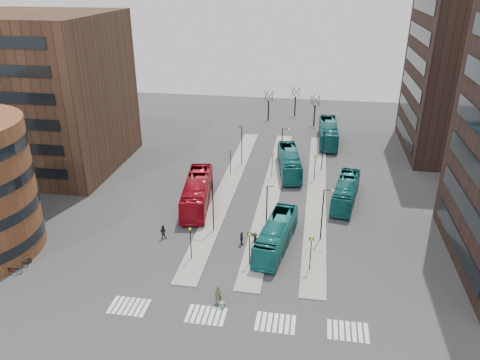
% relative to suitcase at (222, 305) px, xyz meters
% --- Properties ---
extents(ground, '(160.00, 160.00, 0.00)m').
position_rel_suitcase_xyz_m(ground, '(-0.21, -5.19, -0.29)').
color(ground, '#313134').
rests_on(ground, ground).
extents(island_left, '(2.50, 45.00, 0.15)m').
position_rel_suitcase_xyz_m(island_left, '(-4.21, 24.81, -0.21)').
color(island_left, gray).
rests_on(island_left, ground).
extents(island_mid, '(2.50, 45.00, 0.15)m').
position_rel_suitcase_xyz_m(island_mid, '(1.79, 24.81, -0.21)').
color(island_mid, gray).
rests_on(island_mid, ground).
extents(island_right, '(2.50, 45.00, 0.15)m').
position_rel_suitcase_xyz_m(island_right, '(7.79, 24.81, -0.21)').
color(island_right, gray).
rests_on(island_right, ground).
extents(suitcase, '(0.54, 0.48, 0.57)m').
position_rel_suitcase_xyz_m(suitcase, '(0.00, 0.00, 0.00)').
color(suitcase, navy).
rests_on(suitcase, ground).
extents(red_bus, '(4.63, 12.81, 3.49)m').
position_rel_suitcase_xyz_m(red_bus, '(-7.05, 19.01, 1.46)').
color(red_bus, maroon).
rests_on(red_bus, ground).
extents(teal_bus_a, '(4.14, 11.02, 3.00)m').
position_rel_suitcase_xyz_m(teal_bus_a, '(3.69, 10.63, 1.21)').
color(teal_bus_a, '#167070').
rests_on(teal_bus_a, ground).
extents(teal_bus_b, '(4.46, 11.82, 3.22)m').
position_rel_suitcase_xyz_m(teal_bus_b, '(3.66, 31.25, 1.32)').
color(teal_bus_b, '#146264').
rests_on(teal_bus_b, ground).
extents(teal_bus_c, '(4.17, 10.84, 2.95)m').
position_rel_suitcase_xyz_m(teal_bus_c, '(11.43, 22.76, 1.19)').
color(teal_bus_c, '#135F60').
rests_on(teal_bus_c, ground).
extents(teal_bus_d, '(3.20, 12.65, 3.51)m').
position_rel_suitcase_xyz_m(teal_bus_d, '(9.33, 45.46, 1.47)').
color(teal_bus_d, '#146266').
rests_on(teal_bus_d, ground).
extents(traveller, '(0.74, 0.57, 1.80)m').
position_rel_suitcase_xyz_m(traveller, '(-0.47, 0.53, 0.61)').
color(traveller, '#505331').
rests_on(traveller, ground).
extents(commuter_a, '(0.80, 0.64, 1.59)m').
position_rel_suitcase_xyz_m(commuter_a, '(-8.81, 10.46, 0.51)').
color(commuter_a, black).
rests_on(commuter_a, ground).
extents(commuter_b, '(0.73, 1.00, 1.58)m').
position_rel_suitcase_xyz_m(commuter_b, '(0.01, 10.45, 0.51)').
color(commuter_b, black).
rests_on(commuter_b, ground).
extents(commuter_c, '(1.00, 1.26, 1.71)m').
position_rel_suitcase_xyz_m(commuter_c, '(1.43, 10.24, 0.57)').
color(commuter_c, black).
rests_on(commuter_c, ground).
extents(bicycle_near, '(1.98, 1.08, 0.99)m').
position_rel_suitcase_xyz_m(bicycle_near, '(-21.21, 1.52, 0.21)').
color(bicycle_near, gray).
rests_on(bicycle_near, ground).
extents(bicycle_mid, '(1.73, 0.93, 1.00)m').
position_rel_suitcase_xyz_m(bicycle_mid, '(-21.21, 3.32, 0.22)').
color(bicycle_mid, gray).
rests_on(bicycle_mid, ground).
extents(bicycle_far, '(1.61, 0.60, 0.84)m').
position_rel_suitcase_xyz_m(bicycle_far, '(-21.21, 2.82, 0.13)').
color(bicycle_far, gray).
rests_on(bicycle_far, ground).
extents(crosswalk_stripes, '(22.35, 2.40, 0.01)m').
position_rel_suitcase_xyz_m(crosswalk_stripes, '(1.54, -1.19, -0.28)').
color(crosswalk_stripes, silver).
rests_on(crosswalk_stripes, ground).
extents(office_block, '(25.00, 20.12, 22.00)m').
position_rel_suitcase_xyz_m(office_block, '(-34.21, 28.79, 10.72)').
color(office_block, '#493022').
rests_on(office_block, ground).
extents(sign_poles, '(12.45, 22.12, 3.65)m').
position_rel_suitcase_xyz_m(sign_poles, '(1.39, 17.81, 2.12)').
color(sign_poles, black).
rests_on(sign_poles, ground).
extents(lamp_posts, '(14.04, 20.24, 6.12)m').
position_rel_suitcase_xyz_m(lamp_posts, '(2.43, 22.81, 3.29)').
color(lamp_posts, black).
rests_on(lamp_posts, ground).
extents(bare_trees, '(10.97, 8.14, 5.90)m').
position_rel_suitcase_xyz_m(bare_trees, '(2.46, 57.48, 2.44)').
color(bare_trees, black).
rests_on(bare_trees, ground).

